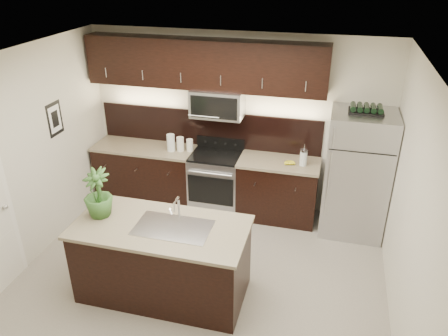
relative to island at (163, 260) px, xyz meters
name	(u,v)px	position (x,y,z in m)	size (l,w,h in m)	color
ground	(200,279)	(0.34, 0.31, -0.47)	(4.50, 4.50, 0.00)	gray
room_walls	(185,156)	(0.23, 0.27, 1.22)	(4.52, 4.02, 2.71)	beige
counter_run	(203,180)	(-0.12, 2.00, 0.00)	(3.51, 0.65, 0.94)	black
upper_fixtures	(206,72)	(-0.09, 2.15, 1.67)	(3.49, 0.40, 1.66)	black
island	(163,260)	(0.00, 0.00, 0.00)	(1.96, 0.96, 0.94)	black
sink_faucet	(173,226)	(0.15, 0.01, 0.48)	(0.84, 0.50, 0.28)	silver
refrigerator	(357,174)	(2.14, 1.94, 0.43)	(0.87, 0.78, 1.79)	#B2B2B7
wine_rack	(366,109)	(2.14, 1.94, 1.37)	(0.44, 0.27, 0.10)	black
plant	(98,193)	(-0.75, 0.04, 0.76)	(0.32, 0.32, 0.58)	#305B24
canisters	(178,144)	(-0.50, 1.98, 0.58)	(0.39, 0.18, 0.26)	silver
french_press	(303,158)	(1.39, 1.95, 0.58)	(0.11, 0.11, 0.31)	silver
bananas	(286,163)	(1.16, 1.92, 0.49)	(0.16, 0.13, 0.05)	gold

